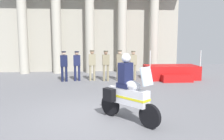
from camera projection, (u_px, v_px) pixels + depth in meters
ground_plane at (88, 117)px, 6.75m from camera, size 28.00×28.00×0.00m
colonnade_backdrop at (90, 24)px, 16.02m from camera, size 12.96×1.48×6.17m
reviewing_stand at (171, 73)px, 13.24m from camera, size 3.02×2.03×1.70m
officer_in_row_0 at (64, 64)px, 12.39m from camera, size 0.39×0.24×1.67m
officer_in_row_1 at (77, 63)px, 12.61m from camera, size 0.39×0.24×1.65m
officer_in_row_2 at (92, 63)px, 12.67m from camera, size 0.39×0.24×1.71m
officer_in_row_3 at (106, 63)px, 12.57m from camera, size 0.39×0.24×1.69m
officer_in_row_4 at (120, 63)px, 12.62m from camera, size 0.39×0.24×1.71m
officer_in_row_5 at (133, 63)px, 12.84m from camera, size 0.39×0.24×1.66m
motorcycle_with_rider at (127, 93)px, 6.31m from camera, size 1.43×1.68×1.90m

